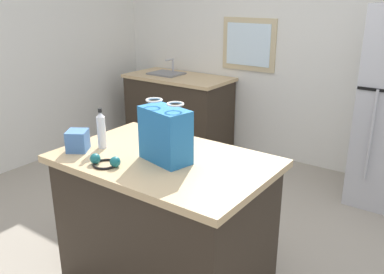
{
  "coord_description": "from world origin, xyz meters",
  "views": [
    {
      "loc": [
        1.51,
        -2.12,
        1.88
      ],
      "look_at": [
        -0.01,
        -0.0,
        0.96
      ],
      "focal_mm": 38.51,
      "sensor_mm": 36.0,
      "label": 1
    }
  ],
  "objects_px": {
    "kitchen_island": "(165,221)",
    "shopping_bag": "(165,135)",
    "small_box": "(78,141)",
    "bottle": "(101,130)",
    "ear_defenders": "(105,162)"
  },
  "relations": [
    {
      "from": "shopping_bag",
      "to": "bottle",
      "type": "relative_size",
      "value": 1.39
    },
    {
      "from": "kitchen_island",
      "to": "bottle",
      "type": "height_order",
      "value": "bottle"
    },
    {
      "from": "kitchen_island",
      "to": "bottle",
      "type": "xyz_separation_m",
      "value": [
        -0.44,
        -0.1,
        0.57
      ]
    },
    {
      "from": "small_box",
      "to": "bottle",
      "type": "xyz_separation_m",
      "value": [
        0.09,
        0.12,
        0.06
      ]
    },
    {
      "from": "bottle",
      "to": "ear_defenders",
      "type": "xyz_separation_m",
      "value": [
        0.23,
        -0.19,
        -0.1
      ]
    },
    {
      "from": "kitchen_island",
      "to": "ear_defenders",
      "type": "relative_size",
      "value": 6.86
    },
    {
      "from": "kitchen_island",
      "to": "small_box",
      "type": "relative_size",
      "value": 9.97
    },
    {
      "from": "bottle",
      "to": "small_box",
      "type": "bearing_deg",
      "value": -126.46
    },
    {
      "from": "kitchen_island",
      "to": "shopping_bag",
      "type": "relative_size",
      "value": 3.58
    },
    {
      "from": "shopping_bag",
      "to": "bottle",
      "type": "distance_m",
      "value": 0.48
    },
    {
      "from": "shopping_bag",
      "to": "ear_defenders",
      "type": "bearing_deg",
      "value": -132.58
    },
    {
      "from": "small_box",
      "to": "ear_defenders",
      "type": "relative_size",
      "value": 0.69
    },
    {
      "from": "kitchen_island",
      "to": "bottle",
      "type": "relative_size",
      "value": 4.97
    },
    {
      "from": "kitchen_island",
      "to": "small_box",
      "type": "xyz_separation_m",
      "value": [
        -0.53,
        -0.23,
        0.52
      ]
    },
    {
      "from": "small_box",
      "to": "bottle",
      "type": "distance_m",
      "value": 0.16
    }
  ]
}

